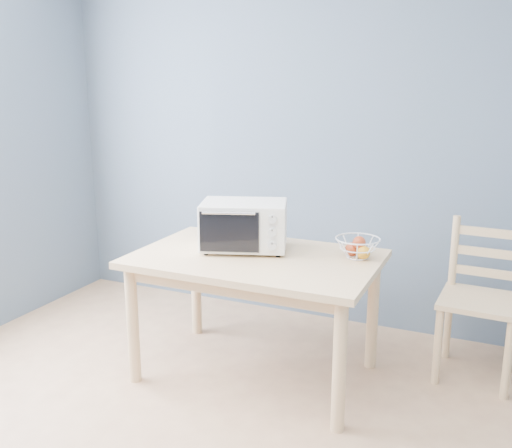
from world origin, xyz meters
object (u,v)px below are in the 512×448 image
at_px(dining_table, 256,272).
at_px(fruit_basket, 358,247).
at_px(toaster_oven, 241,225).
at_px(dining_chair, 480,302).

xyz_separation_m(dining_table, fruit_basket, (0.55, 0.20, 0.17)).
height_order(toaster_oven, fruit_basket, toaster_oven).
bearing_deg(dining_chair, fruit_basket, -149.81).
bearing_deg(toaster_oven, fruit_basket, -9.13).
xyz_separation_m(dining_table, toaster_oven, (-0.13, 0.08, 0.26)).
bearing_deg(fruit_basket, dining_table, -160.33).
bearing_deg(toaster_oven, dining_table, -49.44).
bearing_deg(dining_table, toaster_oven, 149.65).
relative_size(dining_table, toaster_oven, 2.41).
distance_m(toaster_oven, fruit_basket, 0.70).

